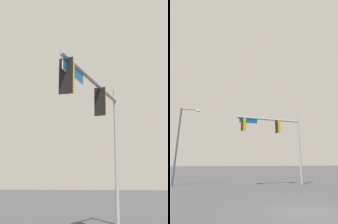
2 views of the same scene
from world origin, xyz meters
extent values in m
cylinder|color=gray|center=(-5.48, -8.76, 3.37)|extent=(0.19, 0.19, 6.75)
cylinder|color=gray|center=(-2.23, -8.82, 6.15)|extent=(6.51, 0.29, 0.18)
cube|color=black|center=(-3.01, -8.80, 5.48)|extent=(0.04, 0.52, 1.30)
cube|color=#B79314|center=(-3.20, -8.80, 5.48)|extent=(0.37, 0.33, 1.10)
cylinder|color=#B79314|center=(-3.20, -8.80, 6.09)|extent=(0.04, 0.04, 0.12)
cylinder|color=#340503|center=(-3.40, -8.80, 5.81)|extent=(0.03, 0.22, 0.22)
cylinder|color=yellow|center=(-3.40, -8.80, 5.48)|extent=(0.03, 0.22, 0.22)
cylinder|color=black|center=(-3.40, -8.80, 5.15)|extent=(0.03, 0.22, 0.22)
cube|color=black|center=(0.57, -8.87, 5.48)|extent=(0.04, 0.52, 1.30)
cube|color=#B79314|center=(0.38, -8.86, 5.48)|extent=(0.37, 0.33, 1.10)
cylinder|color=#B79314|center=(0.38, -8.86, 6.09)|extent=(0.04, 0.04, 0.12)
cylinder|color=#340503|center=(0.18, -8.86, 5.81)|extent=(0.03, 0.22, 0.22)
cylinder|color=yellow|center=(0.18, -8.86, 5.48)|extent=(0.03, 0.22, 0.22)
cylinder|color=black|center=(0.18, -8.86, 5.15)|extent=(0.03, 0.22, 0.22)
cube|color=#0A4C7F|center=(-0.07, -8.85, 5.85)|extent=(1.80, 0.07, 0.40)
cube|color=white|center=(-0.07, -8.85, 5.85)|extent=(1.86, 0.06, 0.46)
camera|label=1|loc=(9.76, -4.71, 1.75)|focal=50.00mm
camera|label=2|loc=(4.68, 6.69, 1.86)|focal=28.00mm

